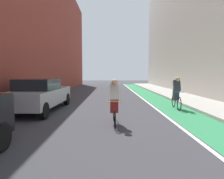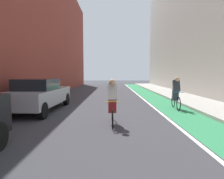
{
  "view_description": "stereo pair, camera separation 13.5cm",
  "coord_description": "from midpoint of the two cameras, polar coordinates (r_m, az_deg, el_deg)",
  "views": [
    {
      "loc": [
        0.18,
        2.45,
        1.76
      ],
      "look_at": [
        0.27,
        11.43,
        1.04
      ],
      "focal_mm": 30.98,
      "sensor_mm": 36.0,
      "label": 1
    },
    {
      "loc": [
        0.32,
        2.45,
        1.76
      ],
      "look_at": [
        0.27,
        11.43,
        1.04
      ],
      "focal_mm": 30.98,
      "sensor_mm": 36.0,
      "label": 2
    }
  ],
  "objects": [
    {
      "name": "sidewalk_right",
      "position": [
        15.28,
        20.25,
        -2.04
      ],
      "size": [
        2.5,
        37.43,
        0.14
      ],
      "primitive_type": "cube",
      "color": "#A8A59E",
      "rests_on": "ground"
    },
    {
      "name": "building_facade_right",
      "position": [
        18.64,
        26.14,
        19.42
      ],
      "size": [
        2.4,
        33.43,
        13.34
      ],
      "primitive_type": "cube",
      "color": "#B2ADA3",
      "rests_on": "ground"
    },
    {
      "name": "lane_divider_stripe",
      "position": [
        14.55,
        9.24,
        -2.4
      ],
      "size": [
        0.12,
        37.43,
        0.0
      ],
      "primitive_type": "cube",
      "color": "white",
      "rests_on": "ground"
    },
    {
      "name": "ground_plane",
      "position": [
        12.39,
        -0.89,
        -3.57
      ],
      "size": [
        82.35,
        82.35,
        0.0
      ],
      "primitive_type": "plane",
      "color": "#38383D"
    },
    {
      "name": "parked_sedan_silver",
      "position": [
        9.83,
        -20.08,
        -1.36
      ],
      "size": [
        1.98,
        4.62,
        1.53
      ],
      "color": "#9EA0A8",
      "rests_on": "ground"
    },
    {
      "name": "cyclist_trailing",
      "position": [
        10.21,
        18.97,
        -0.98
      ],
      "size": [
        0.48,
        1.72,
        1.62
      ],
      "color": "black",
      "rests_on": "ground"
    },
    {
      "name": "bike_lane_paint",
      "position": [
        14.71,
        12.71,
        -2.38
      ],
      "size": [
        1.6,
        37.43,
        0.0
      ],
      "primitive_type": "cube",
      "color": "#2D8451",
      "rests_on": "ground"
    },
    {
      "name": "building_facade_left",
      "position": [
        16.11,
        -24.04,
        19.21
      ],
      "size": [
        4.15,
        37.43,
        11.87
      ],
      "color": "brown",
      "rests_on": "ground"
    },
    {
      "name": "cyclist_mid",
      "position": [
        6.71,
        0.96,
        -3.57
      ],
      "size": [
        0.48,
        1.67,
        1.59
      ],
      "color": "black",
      "rests_on": "ground"
    }
  ]
}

